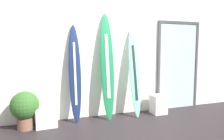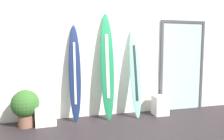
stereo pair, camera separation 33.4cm
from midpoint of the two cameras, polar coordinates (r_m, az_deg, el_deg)
name	(u,v)px [view 1 (the left image)]	position (r m, az deg, el deg)	size (l,w,h in m)	color
ground	(124,138)	(3.71, 0.55, -17.87)	(8.00, 8.00, 0.04)	#292326
wall_back	(102,52)	(4.63, -4.91, 5.01)	(7.20, 0.20, 2.80)	white
surfboard_navy	(75,74)	(4.26, -12.23, -0.95)	(0.24, 0.35, 1.95)	#17264F
surfboard_emerald	(107,67)	(4.35, -3.50, 0.86)	(0.29, 0.40, 2.21)	#1C7947
surfboard_seafoam	(134,73)	(4.56, 4.01, -0.89)	(0.24, 0.44, 1.90)	#7BC7AF
display_block_left	(158,104)	(4.89, 10.53, -9.12)	(0.31, 0.31, 0.42)	silver
display_block_center	(46,116)	(4.32, -19.60, -11.72)	(0.40, 0.40, 0.38)	silver
glass_door	(178,64)	(5.34, 15.70, 1.61)	(1.15, 0.06, 2.11)	silver
potted_plant	(25,108)	(4.25, -24.64, -9.26)	(0.51, 0.51, 0.70)	brown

